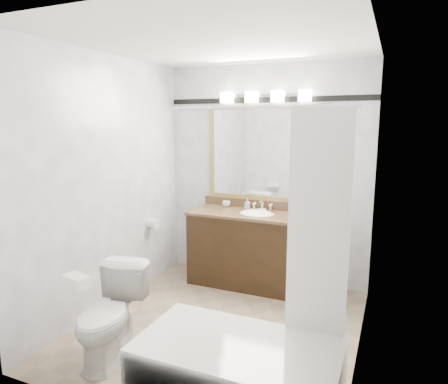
{
  "coord_description": "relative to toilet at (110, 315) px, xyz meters",
  "views": [
    {
      "loc": [
        1.39,
        -3.12,
        1.85
      ],
      "look_at": [
        -0.11,
        0.35,
        1.19
      ],
      "focal_mm": 32.0,
      "sensor_mm": 36.0,
      "label": 1
    }
  ],
  "objects": [
    {
      "name": "toilet",
      "position": [
        0.0,
        0.0,
        0.0
      ],
      "size": [
        0.53,
        0.77,
        0.72
      ],
      "primitive_type": "imported",
      "rotation": [
        0.0,
        0.0,
        0.18
      ],
      "color": "white",
      "rests_on": "ground"
    },
    {
      "name": "tp_roll",
      "position": [
        -0.55,
        1.46,
        0.34
      ],
      "size": [
        0.11,
        0.12,
        0.12
      ],
      "primitive_type": "cylinder",
      "rotation": [
        0.0,
        1.57,
        0.0
      ],
      "color": "white",
      "rests_on": "room"
    },
    {
      "name": "coffee_maker",
      "position": [
        1.23,
        1.82,
        0.67
      ],
      "size": [
        0.18,
        0.23,
        0.35
      ],
      "rotation": [
        0.0,
        0.0,
        -0.0
      ],
      "color": "black",
      "rests_on": "vanity"
    },
    {
      "name": "accent_stripe",
      "position": [
        0.59,
        2.09,
        1.74
      ],
      "size": [
        2.4,
        0.01,
        0.06
      ],
      "primitive_type": "cube",
      "color": "black",
      "rests_on": "room"
    },
    {
      "name": "mirror",
      "position": [
        0.59,
        2.08,
        1.14
      ],
      "size": [
        1.4,
        0.04,
        1.1
      ],
      "color": "#A4884A",
      "rests_on": "room"
    },
    {
      "name": "cup_left",
      "position": [
        0.14,
        2.0,
        0.52
      ],
      "size": [
        0.1,
        0.1,
        0.07
      ],
      "primitive_type": "imported",
      "rotation": [
        0.0,
        0.0,
        0.04
      ],
      "color": "white",
      "rests_on": "vanity"
    },
    {
      "name": "vanity",
      "position": [
        0.59,
        1.82,
        0.08
      ],
      "size": [
        1.53,
        0.58,
        0.97
      ],
      "color": "black",
      "rests_on": "ground"
    },
    {
      "name": "bathtub",
      "position": [
        1.14,
        -0.1,
        -0.08
      ],
      "size": [
        1.3,
        0.75,
        1.96
      ],
      "color": "white",
      "rests_on": "ground"
    },
    {
      "name": "room",
      "position": [
        0.59,
        0.8,
        0.89
      ],
      "size": [
        2.42,
        2.62,
        2.52
      ],
      "color": "gray",
      "rests_on": "ground"
    },
    {
      "name": "vanity_light_bar",
      "position": [
        0.59,
        2.03,
        1.77
      ],
      "size": [
        1.02,
        0.14,
        0.12
      ],
      "color": "silver",
      "rests_on": "room"
    },
    {
      "name": "soap_bar",
      "position": [
        0.61,
        1.93,
        0.5
      ],
      "size": [
        0.1,
        0.08,
        0.03
      ],
      "primitive_type": "cube",
      "rotation": [
        0.0,
        0.0,
        0.28
      ],
      "color": "beige",
      "rests_on": "vanity"
    },
    {
      "name": "tissue_box",
      "position": [
        0.0,
        -0.32,
        0.4
      ],
      "size": [
        0.22,
        0.15,
        0.08
      ],
      "primitive_type": "cube",
      "rotation": [
        0.0,
        0.0,
        -0.2
      ],
      "color": "white",
      "rests_on": "toilet"
    },
    {
      "name": "soap_bottle_a",
      "position": [
        0.41,
        2.01,
        0.55
      ],
      "size": [
        0.05,
        0.05,
        0.12
      ],
      "primitive_type": "imported",
      "rotation": [
        0.0,
        0.0,
        0.03
      ],
      "color": "white",
      "rests_on": "vanity"
    }
  ]
}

